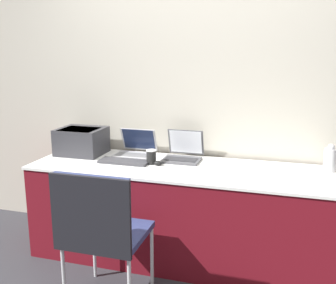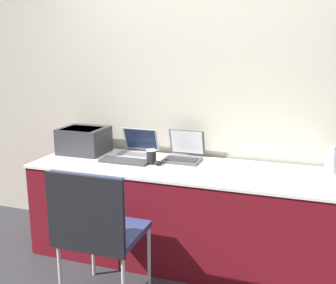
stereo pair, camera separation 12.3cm
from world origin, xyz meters
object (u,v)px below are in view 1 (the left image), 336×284
external_keyboard (124,162)px  printer (81,140)px  mouse (158,163)px  chair (100,225)px  coffee_cup (151,157)px  laptop_right (183,153)px  laptop_left (135,149)px  metal_pitcher (330,159)px

external_keyboard → printer: bearing=160.9°
mouse → chair: chair is taller
coffee_cup → mouse: coffee_cup is taller
laptop_right → external_keyboard: (-0.42, -0.23, -0.04)m
laptop_left → mouse: (0.28, -0.24, -0.03)m
metal_pitcher → laptop_left: bearing=179.1°
printer → mouse: bearing=-11.6°
printer → chair: bearing=-56.4°
laptop_left → mouse: laptop_left is taller
laptop_left → metal_pitcher: size_ratio=1.51×
laptop_right → chair: 1.06m
coffee_cup → chair: 0.84m
laptop_right → mouse: bearing=-122.2°
printer → laptop_right: size_ratio=1.26×
laptop_right → external_keyboard: 0.48m
external_keyboard → chair: (0.16, -0.77, -0.18)m
laptop_right → printer: bearing=-175.3°
coffee_cup → metal_pitcher: bearing=8.3°
laptop_right → mouse: laptop_right is taller
external_keyboard → chair: chair is taller
laptop_left → metal_pitcher: laptop_left is taller
laptop_left → printer: bearing=-168.6°
mouse → chair: 0.81m
laptop_left → mouse: 0.38m
laptop_left → external_keyboard: laptop_left is taller
laptop_right → chair: laptop_right is taller
mouse → chair: size_ratio=0.07×
external_keyboard → chair: size_ratio=0.43×
external_keyboard → chair: 0.80m
laptop_right → coffee_cup: bearing=-136.6°
external_keyboard → metal_pitcher: 1.56m
metal_pitcher → printer: bearing=-178.0°
mouse → laptop_right: bearing=57.8°
printer → laptop_right: bearing=4.7°
laptop_right → coffee_cup: 0.28m
printer → laptop_left: 0.47m
printer → external_keyboard: bearing=-19.1°
metal_pitcher → laptop_right: bearing=179.8°
external_keyboard → laptop_left: bearing=90.6°
mouse → chair: bearing=-99.1°
laptop_right → metal_pitcher: 1.12m
metal_pitcher → mouse: bearing=-170.0°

